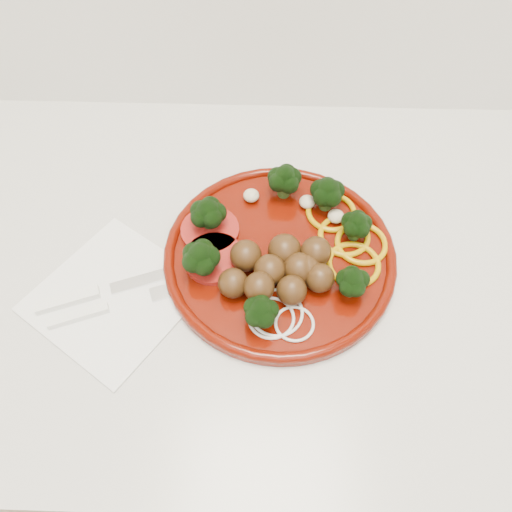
{
  "coord_description": "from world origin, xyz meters",
  "views": [
    {
      "loc": [
        -0.05,
        1.34,
        1.44
      ],
      "look_at": [
        -0.06,
        1.69,
        0.92
      ],
      "focal_mm": 35.0,
      "sensor_mm": 36.0,
      "label": 1
    }
  ],
  "objects_px": {
    "plate": "(282,253)",
    "napkin": "(115,296)",
    "fork": "(95,311)",
    "knife": "(95,293)"
  },
  "relations": [
    {
      "from": "napkin",
      "to": "fork",
      "type": "height_order",
      "value": "fork"
    },
    {
      "from": "plate",
      "to": "napkin",
      "type": "xyz_separation_m",
      "value": [
        -0.2,
        -0.06,
        -0.02
      ]
    },
    {
      "from": "plate",
      "to": "fork",
      "type": "height_order",
      "value": "plate"
    },
    {
      "from": "fork",
      "to": "plate",
      "type": "bearing_deg",
      "value": -0.39
    },
    {
      "from": "napkin",
      "to": "fork",
      "type": "xyz_separation_m",
      "value": [
        -0.02,
        -0.02,
        0.01
      ]
    },
    {
      "from": "napkin",
      "to": "fork",
      "type": "bearing_deg",
      "value": -125.79
    },
    {
      "from": "plate",
      "to": "fork",
      "type": "bearing_deg",
      "value": -159.49
    },
    {
      "from": "napkin",
      "to": "fork",
      "type": "distance_m",
      "value": 0.03
    },
    {
      "from": "plate",
      "to": "napkin",
      "type": "relative_size",
      "value": 1.71
    },
    {
      "from": "napkin",
      "to": "knife",
      "type": "relative_size",
      "value": 0.94
    }
  ]
}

